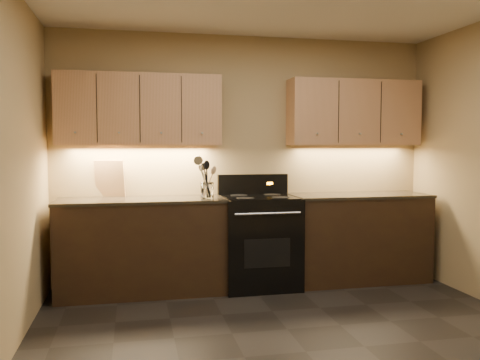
{
  "coord_description": "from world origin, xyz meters",
  "views": [
    {
      "loc": [
        -1.18,
        -3.31,
        1.46
      ],
      "look_at": [
        -0.17,
        1.45,
        1.12
      ],
      "focal_mm": 38.0,
      "sensor_mm": 36.0,
      "label": 1
    }
  ],
  "objects": [
    {
      "name": "cutting_board",
      "position": [
        -1.4,
        1.96,
        1.12
      ],
      "size": [
        0.31,
        0.16,
        0.37
      ],
      "primitive_type": "cube",
      "rotation": [
        0.18,
        0.0,
        -0.25
      ],
      "color": "tan",
      "rests_on": "counter_left"
    },
    {
      "name": "counter_left",
      "position": [
        -1.1,
        1.7,
        0.47
      ],
      "size": [
        1.62,
        0.62,
        0.93
      ],
      "color": "black",
      "rests_on": "ground"
    },
    {
      "name": "utensil_crock",
      "position": [
        -0.47,
        1.59,
        1.0
      ],
      "size": [
        0.13,
        0.13,
        0.16
      ],
      "color": "white",
      "rests_on": "counter_left"
    },
    {
      "name": "upper_cab_left",
      "position": [
        -1.1,
        1.85,
        1.8
      ],
      "size": [
        1.6,
        0.3,
        0.7
      ],
      "primitive_type": "cube",
      "color": "tan",
      "rests_on": "wall_back"
    },
    {
      "name": "floor",
      "position": [
        0.0,
        0.0,
        0.0
      ],
      "size": [
        4.0,
        4.0,
        0.0
      ],
      "primitive_type": "plane",
      "color": "black",
      "rests_on": "ground"
    },
    {
      "name": "wooden_spoon",
      "position": [
        -0.5,
        1.58,
        1.1
      ],
      "size": [
        0.18,
        0.11,
        0.31
      ],
      "primitive_type": null,
      "rotation": [
        -0.09,
        0.4,
        0.16
      ],
      "color": "tan",
      "rests_on": "utensil_crock"
    },
    {
      "name": "black_spoon",
      "position": [
        -0.46,
        1.61,
        1.12
      ],
      "size": [
        0.07,
        0.09,
        0.35
      ],
      "primitive_type": null,
      "rotation": [
        0.08,
        -0.03,
        -0.01
      ],
      "color": "black",
      "rests_on": "utensil_crock"
    },
    {
      "name": "wall_back",
      "position": [
        0.0,
        2.0,
        1.3
      ],
      "size": [
        4.0,
        0.04,
        2.6
      ],
      "primitive_type": "cube",
      "color": "#9A855A",
      "rests_on": "ground"
    },
    {
      "name": "upper_cab_right",
      "position": [
        1.18,
        1.85,
        1.8
      ],
      "size": [
        1.44,
        0.3,
        0.7
      ],
      "primitive_type": "cube",
      "color": "tan",
      "rests_on": "wall_back"
    },
    {
      "name": "black_turner",
      "position": [
        -0.45,
        1.57,
        1.12
      ],
      "size": [
        0.16,
        0.15,
        0.36
      ],
      "primitive_type": null,
      "rotation": [
        -0.2,
        -0.09,
        0.4
      ],
      "color": "black",
      "rests_on": "utensil_crock"
    },
    {
      "name": "steel_spatula",
      "position": [
        -0.43,
        1.6,
        1.11
      ],
      "size": [
        0.2,
        0.11,
        0.35
      ],
      "primitive_type": null,
      "rotation": [
        0.05,
        -0.3,
        -0.22
      ],
      "color": "silver",
      "rests_on": "utensil_crock"
    },
    {
      "name": "stove",
      "position": [
        0.08,
        1.68,
        0.48
      ],
      "size": [
        0.76,
        0.68,
        1.14
      ],
      "color": "black",
      "rests_on": "ground"
    },
    {
      "name": "outlet_plate",
      "position": [
        -1.3,
        1.99,
        1.12
      ],
      "size": [
        0.08,
        0.01,
        0.12
      ],
      "primitive_type": "cube",
      "color": "#B2B5BA",
      "rests_on": "wall_back"
    },
    {
      "name": "steel_skimmer",
      "position": [
        -0.45,
        1.59,
        1.14
      ],
      "size": [
        0.2,
        0.12,
        0.41
      ],
      "primitive_type": null,
      "rotation": [
        0.09,
        -0.3,
        -0.02
      ],
      "color": "silver",
      "rests_on": "utensil_crock"
    },
    {
      "name": "counter_right",
      "position": [
        1.18,
        1.7,
        0.47
      ],
      "size": [
        1.46,
        0.62,
        0.93
      ],
      "color": "black",
      "rests_on": "ground"
    }
  ]
}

